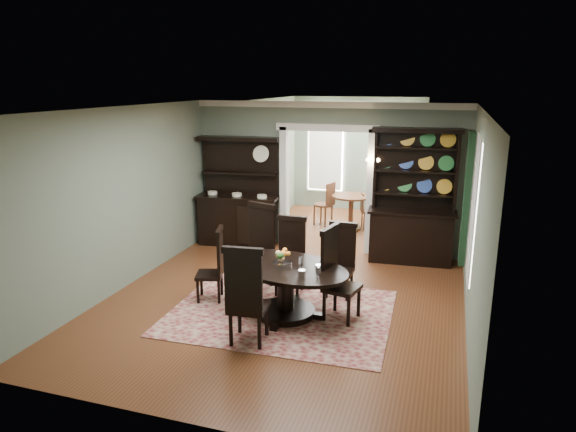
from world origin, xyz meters
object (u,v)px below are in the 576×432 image
at_px(welsh_dresser, 412,214).
at_px(sideboard, 239,207).
at_px(dining_table, 286,281).
at_px(parlor_table, 351,207).

bearing_deg(welsh_dresser, sideboard, 175.86).
bearing_deg(dining_table, sideboard, 141.00).
height_order(sideboard, welsh_dresser, welsh_dresser).
bearing_deg(sideboard, welsh_dresser, -5.95).
relative_size(welsh_dresser, parlor_table, 2.88).
bearing_deg(parlor_table, dining_table, -90.62).
relative_size(dining_table, parlor_table, 2.60).
bearing_deg(dining_table, welsh_dresser, 80.11).
bearing_deg(parlor_table, sideboard, -139.44).
distance_m(dining_table, parlor_table, 4.81).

